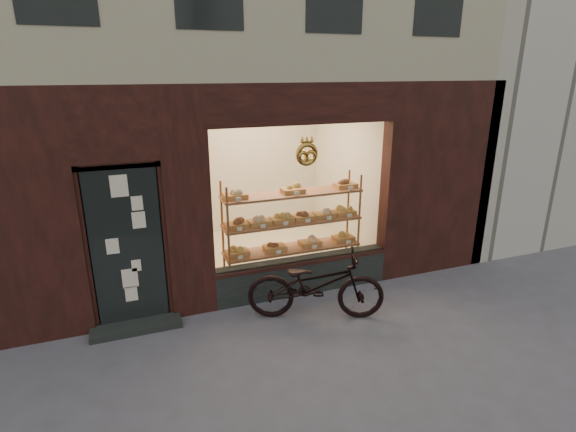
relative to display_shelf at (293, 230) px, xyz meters
name	(u,v)px	position (x,y,z in m)	size (l,w,h in m)	color
ground	(338,384)	(-0.45, -2.55, -0.85)	(90.00, 90.00, 0.00)	slate
display_shelf	(293,230)	(0.00, 0.00, 0.00)	(2.20, 0.45, 1.70)	brown
bicycle	(316,285)	(-0.12, -1.18, -0.37)	(0.65, 1.85, 0.97)	black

